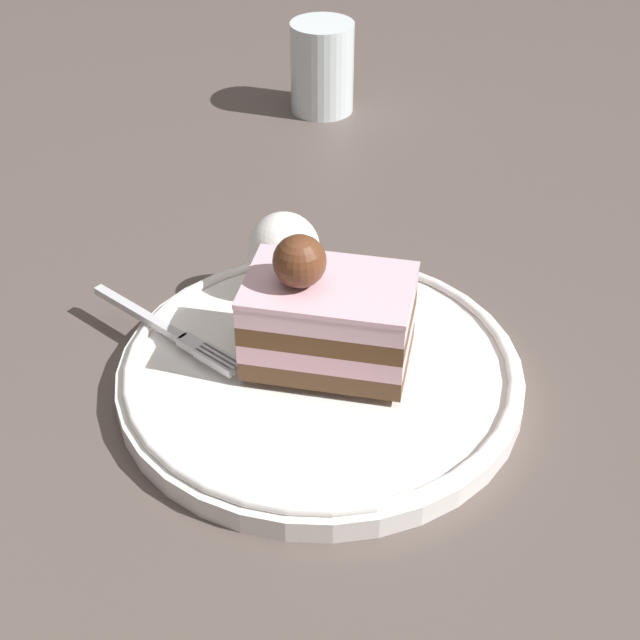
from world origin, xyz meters
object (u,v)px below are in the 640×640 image
cake_slice (327,316)px  dessert_plate (320,373)px  whipped_cream_dollop (284,250)px  fork (168,330)px  drink_glass_near (322,72)px

cake_slice → dessert_plate: bearing=170.8°
whipped_cream_dollop → fork: 0.09m
cake_slice → whipped_cream_dollop: 0.08m
cake_slice → fork: bearing=118.8°
drink_glass_near → fork: bearing=-152.7°
dessert_plate → drink_glass_near: drink_glass_near is taller
fork → dessert_plate: bearing=-63.6°
fork → drink_glass_near: bearing=27.3°
cake_slice → fork: 0.10m
drink_glass_near → dessert_plate: bearing=-138.3°
cake_slice → whipped_cream_dollop: size_ratio=2.24×
cake_slice → whipped_cream_dollop: (0.04, 0.07, -0.01)m
dessert_plate → whipped_cream_dollop: 0.09m
fork → whipped_cream_dollop: bearing=-10.3°
dessert_plate → whipped_cream_dollop: (0.04, 0.07, 0.03)m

